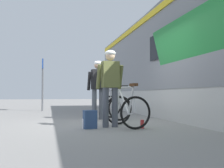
{
  "coord_description": "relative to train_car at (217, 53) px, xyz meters",
  "views": [
    {
      "loc": [
        -1.59,
        -6.67,
        0.74
      ],
      "look_at": [
        0.19,
        0.92,
        1.05
      ],
      "focal_mm": 43.22,
      "sensor_mm": 36.0,
      "label": 1
    }
  ],
  "objects": [
    {
      "name": "backpack_on_platform",
      "position": [
        -3.94,
        -1.14,
        -1.77
      ],
      "size": [
        0.31,
        0.23,
        0.4
      ],
      "primitive_type": "cube",
      "rotation": [
        0.0,
        0.0,
        0.18
      ],
      "color": "navy",
      "rests_on": "ground"
    },
    {
      "name": "bicycle_far_white",
      "position": [
        -3.08,
        -1.02,
        -1.56
      ],
      "size": [
        0.83,
        1.15,
        0.99
      ],
      "color": "black",
      "rests_on": "ground"
    },
    {
      "name": "ground_plane",
      "position": [
        -3.23,
        -0.32,
        -1.97
      ],
      "size": [
        80.0,
        80.0,
        0.0
      ],
      "primitive_type": "plane",
      "color": "gray"
    },
    {
      "name": "platform_sign_post",
      "position": [
        -5.09,
        5.76,
        -0.34
      ],
      "size": [
        0.08,
        0.7,
        2.4
      ],
      "color": "#595B60",
      "rests_on": "ground"
    },
    {
      "name": "water_bottle_by_the_backpack",
      "position": [
        -4.06,
        -1.1,
        -1.86
      ],
      "size": [
        0.08,
        0.08,
        0.21
      ],
      "primitive_type": "cylinder",
      "color": "silver",
      "rests_on": "ground"
    },
    {
      "name": "cyclist_far_in_olive",
      "position": [
        -3.45,
        -0.99,
        -0.91
      ],
      "size": [
        0.63,
        0.34,
        1.76
      ],
      "color": "#4C515B",
      "rests_on": "ground"
    },
    {
      "name": "water_bottle_near_the_bikes",
      "position": [
        -2.81,
        -1.35,
        -1.87
      ],
      "size": [
        0.08,
        0.08,
        0.19
      ],
      "primitive_type": "cylinder",
      "color": "red",
      "rests_on": "ground"
    },
    {
      "name": "cyclist_near_in_dark",
      "position": [
        -3.38,
        0.99,
        -0.91
      ],
      "size": [
        0.63,
        0.34,
        1.76
      ],
      "color": "#4C515B",
      "rests_on": "ground"
    },
    {
      "name": "train_car",
      "position": [
        0.0,
        0.0,
        0.0
      ],
      "size": [
        3.24,
        18.1,
        3.88
      ],
      "color": "slate",
      "rests_on": "ground"
    },
    {
      "name": "bicycle_near_silver",
      "position": [
        -2.85,
        0.97,
        -1.56
      ],
      "size": [
        0.76,
        1.1,
        0.99
      ],
      "color": "black",
      "rests_on": "ground"
    }
  ]
}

